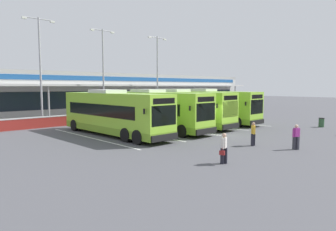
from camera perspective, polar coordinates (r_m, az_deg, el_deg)
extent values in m
plane|color=#4C4C51|center=(25.93, 8.96, -3.59)|extent=(200.00, 200.00, 0.00)
cube|color=#B7B7B2|center=(47.22, -17.94, 3.62)|extent=(70.00, 10.00, 5.50)
cube|color=#19232D|center=(42.76, -15.02, 2.93)|extent=(66.00, 0.08, 2.20)
cube|color=navy|center=(42.73, -15.11, 6.75)|extent=(68.00, 0.08, 0.60)
cube|color=beige|center=(41.43, -14.10, 5.51)|extent=(67.00, 3.00, 0.24)
cube|color=gray|center=(47.23, -18.04, 7.26)|extent=(70.00, 10.00, 0.50)
cylinder|color=#999999|center=(37.70, -21.37, 2.12)|extent=(0.20, 0.20, 4.20)
cylinder|color=#999999|center=(43.87, -6.18, 2.89)|extent=(0.20, 0.20, 4.20)
cylinder|color=#999999|center=(52.31, 4.72, 3.31)|extent=(0.20, 0.20, 4.20)
cylinder|color=#999999|center=(62.08, 12.40, 3.54)|extent=(0.20, 0.20, 4.20)
cube|color=maroon|center=(36.49, -9.35, -0.19)|extent=(60.00, 0.36, 1.00)
cube|color=#B2B2B2|center=(36.44, -9.36, 0.67)|extent=(60.00, 0.40, 0.10)
cube|color=#8CC633|center=(25.57, -10.01, 0.57)|extent=(2.73, 12.04, 3.19)
cube|color=olive|center=(25.72, -9.96, -2.34)|extent=(2.75, 12.06, 0.56)
cube|color=black|center=(25.89, -10.52, 1.16)|extent=(2.72, 9.64, 0.96)
cube|color=black|center=(20.93, -0.81, -0.02)|extent=(2.31, 0.13, 1.40)
cube|color=black|center=(20.85, -0.79, 2.72)|extent=(2.05, 0.11, 0.40)
cube|color=silver|center=(26.32, -11.30, 4.47)|extent=(2.09, 2.83, 0.28)
cube|color=black|center=(21.05, -0.60, -4.11)|extent=(2.45, 0.20, 0.44)
cube|color=black|center=(22.16, 1.30, 1.19)|extent=(0.08, 0.12, 0.36)
cube|color=black|center=(20.20, -4.49, 0.76)|extent=(0.08, 0.12, 0.36)
cylinder|color=black|center=(30.21, -13.01, -1.39)|extent=(0.34, 1.04, 1.04)
cylinder|color=black|center=(29.06, -17.04, -1.75)|extent=(0.34, 1.04, 1.04)
cylinder|color=black|center=(23.94, -3.25, -3.02)|extent=(0.34, 1.04, 1.04)
cylinder|color=black|center=(22.46, -7.87, -3.63)|extent=(0.34, 1.04, 1.04)
cylinder|color=black|center=(22.91, -0.95, -3.40)|extent=(0.34, 1.04, 1.04)
cylinder|color=black|center=(21.36, -5.64, -4.07)|extent=(0.34, 1.04, 1.04)
cube|color=#8CC633|center=(28.17, -2.46, 1.10)|extent=(2.73, 12.04, 3.19)
cube|color=olive|center=(28.30, -2.45, -1.56)|extent=(2.75, 12.06, 0.56)
cube|color=black|center=(28.45, -3.00, 1.63)|extent=(2.72, 9.64, 0.96)
cube|color=black|center=(24.07, 7.02, 0.66)|extent=(2.31, 0.13, 1.40)
cube|color=black|center=(24.00, 7.07, 3.04)|extent=(2.05, 0.11, 0.40)
cube|color=silver|center=(28.85, -3.80, 4.64)|extent=(2.09, 2.83, 0.28)
cube|color=black|center=(24.17, 7.18, -2.90)|extent=(2.45, 0.20, 0.44)
cube|color=black|center=(25.40, 8.47, 1.68)|extent=(0.08, 0.12, 0.36)
cube|color=black|center=(23.16, 4.10, 1.37)|extent=(0.08, 0.12, 0.36)
cylinder|color=black|center=(32.58, -6.28, -0.79)|extent=(0.34, 1.04, 1.04)
cylinder|color=black|center=(31.18, -9.74, -1.11)|extent=(0.34, 1.04, 1.04)
cylinder|color=black|center=(26.90, 4.01, -2.09)|extent=(0.34, 1.04, 1.04)
cylinder|color=black|center=(25.19, 0.38, -2.59)|extent=(0.34, 1.04, 1.04)
cylinder|color=black|center=(26.00, 6.31, -2.37)|extent=(0.34, 1.04, 1.04)
cylinder|color=black|center=(24.22, 2.71, -2.92)|extent=(0.34, 1.04, 1.04)
cube|color=#8CC633|center=(31.17, 2.44, 1.52)|extent=(2.73, 12.04, 3.19)
cube|color=olive|center=(31.28, 2.44, -0.89)|extent=(2.75, 12.06, 0.56)
cube|color=black|center=(31.43, 1.92, 2.00)|extent=(2.72, 9.64, 0.96)
cube|color=black|center=(27.43, 11.53, 1.17)|extent=(2.31, 0.13, 1.40)
cube|color=black|center=(27.37, 11.58, 3.26)|extent=(2.05, 0.11, 0.40)
cube|color=silver|center=(31.79, 1.14, 4.72)|extent=(2.09, 2.83, 0.28)
cube|color=black|center=(27.52, 11.66, -1.96)|extent=(2.45, 0.20, 0.44)
cube|color=black|center=(28.81, 12.60, 2.05)|extent=(0.08, 0.12, 0.36)
cube|color=black|center=(26.42, 9.13, 1.82)|extent=(0.08, 0.12, 0.36)
cylinder|color=black|center=(35.38, -1.66, -0.26)|extent=(0.34, 1.04, 1.04)
cylinder|color=black|center=(33.82, -4.64, -0.54)|extent=(0.34, 1.04, 1.04)
cylinder|color=black|center=(30.14, 8.43, -1.32)|extent=(0.34, 1.04, 1.04)
cylinder|color=black|center=(28.29, 5.49, -1.73)|extent=(0.34, 1.04, 1.04)
cylinder|color=black|center=(29.32, 10.61, -1.54)|extent=(0.34, 1.04, 1.04)
cylinder|color=black|center=(27.41, 7.72, -1.98)|extent=(0.34, 1.04, 1.04)
cube|color=#8CC633|center=(34.49, 7.59, 1.85)|extent=(2.73, 12.04, 3.19)
cube|color=olive|center=(34.60, 7.56, -0.32)|extent=(2.75, 12.06, 0.56)
cube|color=black|center=(34.73, 7.07, 2.29)|extent=(2.72, 9.64, 0.96)
cube|color=black|center=(31.17, 16.22, 1.57)|extent=(2.31, 0.13, 1.40)
cube|color=black|center=(31.12, 16.28, 3.40)|extent=(2.05, 0.11, 0.40)
cube|color=silver|center=(35.06, 6.33, 4.76)|extent=(2.09, 2.83, 0.28)
cube|color=black|center=(31.25, 16.32, -1.19)|extent=(2.45, 0.20, 0.44)
cube|color=black|center=(32.59, 16.96, 2.33)|extent=(0.08, 0.12, 0.36)
cube|color=black|center=(30.07, 14.28, 2.15)|extent=(0.08, 0.12, 0.36)
cylinder|color=black|center=(38.48, 3.28, 0.19)|extent=(0.34, 1.04, 1.04)
cylinder|color=black|center=(36.76, 0.76, -0.05)|extent=(0.34, 1.04, 1.04)
cylinder|color=black|center=(33.73, 13.09, -0.68)|extent=(0.34, 1.04, 1.04)
cylinder|color=black|center=(31.76, 10.76, -1.01)|extent=(0.34, 1.04, 1.04)
cylinder|color=black|center=(33.00, 15.14, -0.87)|extent=(0.34, 1.04, 1.04)
cylinder|color=black|center=(30.98, 12.88, -1.22)|extent=(0.34, 1.04, 1.04)
cube|color=silver|center=(25.00, -14.38, -4.02)|extent=(0.14, 13.00, 0.01)
cube|color=silver|center=(27.25, -6.63, -3.11)|extent=(0.14, 13.00, 0.01)
cube|color=silver|center=(29.93, -0.17, -2.31)|extent=(0.14, 13.00, 0.01)
cube|color=silver|center=(32.92, 5.17, -1.62)|extent=(0.14, 13.00, 0.01)
cube|color=silver|center=(36.15, 9.58, -1.04)|extent=(0.14, 13.00, 0.01)
cube|color=black|center=(16.35, 10.11, -7.45)|extent=(0.20, 0.22, 0.84)
cube|color=black|center=(16.47, 10.67, -7.36)|extent=(0.20, 0.22, 0.84)
cube|color=silver|center=(16.27, 10.43, -5.00)|extent=(0.40, 0.33, 0.56)
cube|color=silver|center=(16.07, 10.23, -5.23)|extent=(0.12, 0.13, 0.54)
cube|color=silver|center=(16.48, 10.63, -4.97)|extent=(0.12, 0.13, 0.54)
sphere|color=tan|center=(16.20, 10.46, -3.64)|extent=(0.22, 0.22, 0.22)
cube|color=maroon|center=(16.10, 10.07, -6.89)|extent=(0.21, 0.30, 0.22)
cylinder|color=maroon|center=(16.06, 10.08, -6.26)|extent=(0.02, 0.02, 0.16)
cube|color=#33333D|center=(21.30, 22.50, -4.77)|extent=(0.20, 0.22, 0.84)
cube|color=#33333D|center=(21.33, 23.04, -4.77)|extent=(0.20, 0.22, 0.84)
cube|color=#A32D89|center=(21.21, 22.84, -2.91)|extent=(0.40, 0.33, 0.56)
cube|color=#A32D89|center=(21.06, 22.40, -3.02)|extent=(0.12, 0.13, 0.54)
cube|color=#A32D89|center=(21.36, 23.26, -2.94)|extent=(0.12, 0.13, 0.54)
sphere|color=#DBB293|center=(21.16, 22.88, -1.86)|extent=(0.22, 0.22, 0.22)
cube|color=black|center=(21.60, 15.47, -4.41)|extent=(0.22, 0.23, 0.84)
cube|color=black|center=(21.77, 15.71, -4.34)|extent=(0.22, 0.23, 0.84)
cube|color=gold|center=(21.58, 15.64, -2.54)|extent=(0.40, 0.39, 0.56)
cube|color=gold|center=(21.37, 15.74, -2.70)|extent=(0.13, 0.13, 0.54)
cube|color=gold|center=(21.80, 15.54, -2.54)|extent=(0.13, 0.13, 0.54)
sphere|color=tan|center=(21.53, 15.67, -1.51)|extent=(0.22, 0.22, 0.22)
cylinder|color=#9E9EA3|center=(34.22, -22.70, 7.47)|extent=(0.20, 0.20, 11.00)
cylinder|color=#9E9EA3|center=(34.86, -23.04, 16.29)|extent=(2.80, 0.10, 0.10)
cube|color=silver|center=(34.37, -25.31, 16.19)|extent=(0.44, 0.28, 0.20)
cube|color=silver|center=(35.35, -20.82, 16.04)|extent=(0.44, 0.28, 0.20)
cylinder|color=#9E9EA3|center=(38.82, -11.98, 7.49)|extent=(0.20, 0.20, 11.00)
cylinder|color=#9E9EA3|center=(39.38, -12.14, 15.29)|extent=(2.80, 0.10, 0.10)
cube|color=silver|center=(38.66, -13.98, 15.29)|extent=(0.44, 0.28, 0.20)
cube|color=silver|center=(40.10, -10.37, 15.00)|extent=(0.44, 0.28, 0.20)
cylinder|color=#9E9EA3|center=(43.61, -1.99, 7.37)|extent=(0.20, 0.20, 11.00)
cylinder|color=#9E9EA3|center=(44.11, -2.02, 14.33)|extent=(2.80, 0.10, 0.10)
cube|color=silver|center=(43.19, -3.46, 14.38)|extent=(0.44, 0.28, 0.20)
cube|color=silver|center=(45.02, -0.64, 14.02)|extent=(0.44, 0.28, 0.20)
cylinder|color=#2D5133|center=(34.05, 26.73, -1.23)|extent=(0.52, 0.52, 0.85)
cylinder|color=black|center=(34.00, 26.76, -0.45)|extent=(0.54, 0.54, 0.08)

